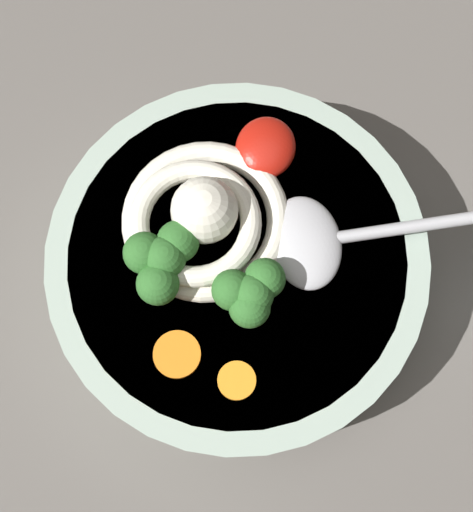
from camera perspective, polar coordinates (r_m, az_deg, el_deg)
table_slab at (r=49.14cm, az=2.15°, el=-6.77°), size 94.75×94.75×3.28cm
soup_bowl at (r=45.35cm, az=0.00°, el=-0.94°), size 23.89×23.89×5.80cm
noodle_pile at (r=41.90cm, az=-2.88°, el=3.11°), size 11.43×11.20×4.59cm
soup_spoon at (r=42.47cm, az=7.45°, el=1.39°), size 9.90×17.15×1.60cm
chili_sauce_dollop at (r=44.11cm, az=2.34°, el=8.92°), size 4.20×3.78×1.89cm
broccoli_floret_far at (r=40.32cm, az=-6.24°, el=-0.14°), size 4.92×4.23×3.89cm
broccoli_floret_rear at (r=39.67cm, az=1.01°, el=-3.20°), size 4.74×4.08×3.75cm
carrot_slice_center at (r=41.39cm, az=-4.99°, el=-8.06°), size 2.83×2.83×0.42cm
carrot_slice_extra_b at (r=40.96cm, az=-0.05°, el=-10.21°), size 2.26×2.26×0.65cm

